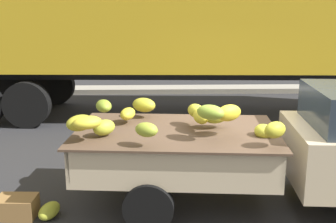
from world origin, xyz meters
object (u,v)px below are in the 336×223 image
(produce_crate, at_px, (17,207))
(fallen_banana_bunch_near_tailgate, at_px, (49,211))
(semi_trailer, at_px, (179,15))
(pickup_truck, at_px, (316,146))

(produce_crate, bearing_deg, fallen_banana_bunch_near_tailgate, -7.44)
(semi_trailer, bearing_deg, fallen_banana_bunch_near_tailgate, -107.85)
(produce_crate, bearing_deg, pickup_truck, 2.72)
(fallen_banana_bunch_near_tailgate, xyz_separation_m, produce_crate, (-0.45, 0.06, 0.03))
(fallen_banana_bunch_near_tailgate, bearing_deg, produce_crate, 172.56)
(semi_trailer, xyz_separation_m, produce_crate, (-2.46, -5.38, -2.40))
(pickup_truck, height_order, fallen_banana_bunch_near_tailgate, pickup_truck)
(produce_crate, bearing_deg, semi_trailer, 65.42)
(semi_trailer, xyz_separation_m, fallen_banana_bunch_near_tailgate, (-2.02, -5.44, -2.43))
(semi_trailer, bearing_deg, pickup_truck, -70.40)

